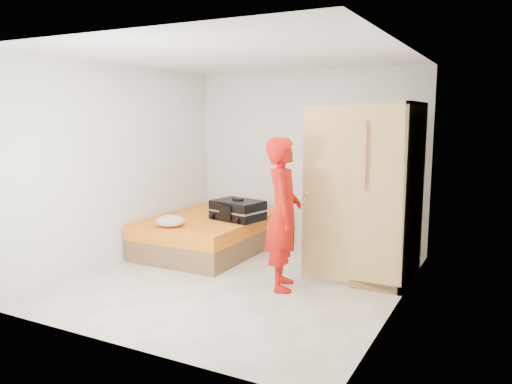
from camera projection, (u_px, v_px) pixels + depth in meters
The scene contains 7 objects.
room at pixel (243, 172), 5.77m from camera, with size 4.00×4.02×2.60m.
bed at pixel (210, 234), 7.20m from camera, with size 1.42×2.02×0.50m.
wardrobe at pixel (385, 196), 5.91m from camera, with size 1.17×1.20×2.10m.
person at pixel (283, 214), 5.57m from camera, with size 0.63×0.41×1.72m, color red.
suitcase at pixel (238, 210), 6.97m from camera, with size 0.79×0.65×0.30m.
round_cushion at pixel (171, 221), 6.54m from camera, with size 0.38×0.38×0.15m, color beige.
pillow at pixel (238, 204), 7.91m from camera, with size 0.50×0.26×0.09m, color beige.
Camera 1 is at (2.78, -5.03, 1.95)m, focal length 35.00 mm.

